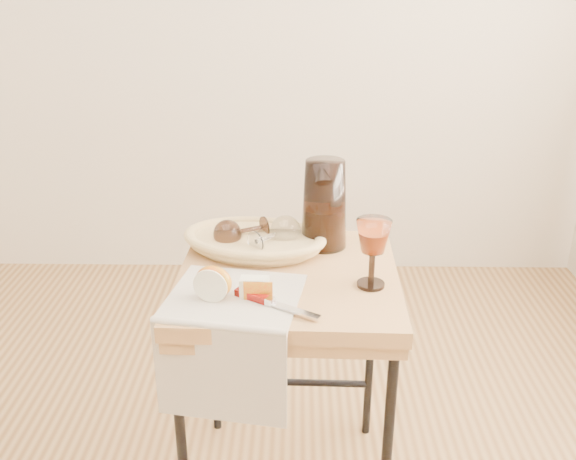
# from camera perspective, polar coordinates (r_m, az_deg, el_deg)

# --- Properties ---
(side_table) EXTENTS (0.55, 0.55, 0.68)m
(side_table) POSITION_cam_1_polar(r_m,az_deg,el_deg) (1.72, 0.01, -13.96)
(side_table) COLOR brown
(side_table) RESTS_ON floor
(tea_towel) EXTENTS (0.33, 0.31, 0.01)m
(tea_towel) POSITION_cam_1_polar(r_m,az_deg,el_deg) (1.43, -4.86, -6.00)
(tea_towel) COLOR beige
(tea_towel) RESTS_ON side_table
(bread_basket) EXTENTS (0.37, 0.29, 0.04)m
(bread_basket) POSITION_cam_1_polar(r_m,az_deg,el_deg) (1.65, -3.03, -1.13)
(bread_basket) COLOR tan
(bread_basket) RESTS_ON side_table
(goblet_lying_a) EXTENTS (0.14, 0.12, 0.07)m
(goblet_lying_a) POSITION_cam_1_polar(r_m,az_deg,el_deg) (1.65, -4.03, -0.07)
(goblet_lying_a) COLOR brown
(goblet_lying_a) RESTS_ON bread_basket
(goblet_lying_b) EXTENTS (0.15, 0.15, 0.08)m
(goblet_lying_b) POSITION_cam_1_polar(r_m,az_deg,el_deg) (1.62, -1.37, -0.47)
(goblet_lying_b) COLOR white
(goblet_lying_b) RESTS_ON bread_basket
(pitcher) EXTENTS (0.20, 0.27, 0.27)m
(pitcher) POSITION_cam_1_polar(r_m,az_deg,el_deg) (1.64, 3.30, 2.36)
(pitcher) COLOR black
(pitcher) RESTS_ON side_table
(wine_goblet) EXTENTS (0.09, 0.09, 0.17)m
(wine_goblet) POSITION_cam_1_polar(r_m,az_deg,el_deg) (1.45, 7.62, -2.09)
(wine_goblet) COLOR white
(wine_goblet) RESTS_ON side_table
(apple_half) EXTENTS (0.09, 0.06, 0.08)m
(apple_half) POSITION_cam_1_polar(r_m,az_deg,el_deg) (1.41, -6.72, -4.65)
(apple_half) COLOR #BB1400
(apple_half) RESTS_ON tea_towel
(apple_wedge) EXTENTS (0.07, 0.04, 0.04)m
(apple_wedge) POSITION_cam_1_polar(r_m,az_deg,el_deg) (1.42, -3.04, -5.14)
(apple_wedge) COLOR #EEEACA
(apple_wedge) RESTS_ON tea_towel
(table_knife) EXTENTS (0.19, 0.13, 0.02)m
(table_knife) POSITION_cam_1_polar(r_m,az_deg,el_deg) (1.38, -1.35, -6.53)
(table_knife) COLOR silver
(table_knife) RESTS_ON tea_towel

